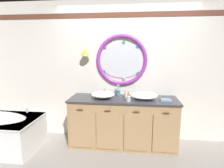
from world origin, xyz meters
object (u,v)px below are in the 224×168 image
object	(u,v)px
sink_basin_right	(144,95)
folded_hand_towel	(166,100)
sink_basin_left	(103,95)
toothbrush_holder_left	(118,93)
soap_dispenser	(126,94)
toothbrush_holder_right	(128,98)

from	to	relation	value
sink_basin_right	folded_hand_towel	bearing A→B (deg)	-9.20
sink_basin_left	sink_basin_right	size ratio (longest dim) A/B	0.89
sink_basin_right	sink_basin_left	bearing A→B (deg)	180.00
sink_basin_right	toothbrush_holder_left	bearing A→B (deg)	154.94
sink_basin_left	folded_hand_towel	world-z (taller)	sink_basin_left
toothbrush_holder_left	sink_basin_left	bearing A→B (deg)	-138.74
sink_basin_left	soap_dispenser	size ratio (longest dim) A/B	2.82
sink_basin_left	toothbrush_holder_left	distance (m)	0.33
folded_hand_towel	toothbrush_holder_right	bearing A→B (deg)	-170.36
sink_basin_left	sink_basin_right	distance (m)	0.71
sink_basin_left	toothbrush_holder_left	xyz separation A→B (m)	(0.25, 0.22, -0.01)
sink_basin_left	sink_basin_right	xyz separation A→B (m)	(0.71, 0.00, 0.00)
toothbrush_holder_left	soap_dispenser	distance (m)	0.23
sink_basin_left	folded_hand_towel	xyz separation A→B (m)	(1.07, -0.06, -0.05)
toothbrush_holder_left	toothbrush_holder_right	bearing A→B (deg)	-61.96
soap_dispenser	folded_hand_towel	bearing A→B (deg)	-9.42
toothbrush_holder_right	soap_dispenser	world-z (taller)	toothbrush_holder_right
sink_basin_right	soap_dispenser	distance (m)	0.31
sink_basin_right	toothbrush_holder_left	size ratio (longest dim) A/B	2.19
toothbrush_holder_left	toothbrush_holder_right	world-z (taller)	toothbrush_holder_right
toothbrush_holder_left	toothbrush_holder_right	size ratio (longest dim) A/B	0.98
sink_basin_left	soap_dispenser	bearing A→B (deg)	7.45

